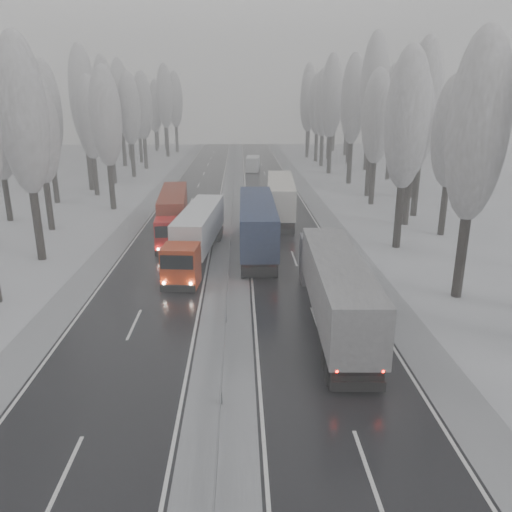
{
  "coord_description": "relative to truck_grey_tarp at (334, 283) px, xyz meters",
  "views": [
    {
      "loc": [
        0.88,
        -14.32,
        12.4
      ],
      "look_at": [
        1.95,
        17.87,
        2.2
      ],
      "focal_mm": 35.0,
      "sensor_mm": 36.0,
      "label": 1
    }
  ],
  "objects": [
    {
      "name": "median_guardrail",
      "position": [
        -6.17,
        18.07,
        -1.87
      ],
      "size": [
        0.12,
        200.0,
        0.76
      ],
      "color": "slate",
      "rests_on": "ground"
    },
    {
      "name": "tree_60",
      "position": [
        -23.92,
        22.29,
        7.12
      ],
      "size": [
        3.6,
        3.6,
        14.84
      ],
      "color": "black",
      "rests_on": "ground"
    },
    {
      "name": "tree_16",
      "position": [
        8.87,
        3.75,
        8.2
      ],
      "size": [
        3.6,
        3.6,
        16.53
      ],
      "color": "black",
      "rests_on": "ground"
    },
    {
      "name": "tree_38",
      "position": [
        12.56,
        104.81,
        9.12
      ],
      "size": [
        3.6,
        3.6,
        17.97
      ],
      "color": "black",
      "rests_on": "ground"
    },
    {
      "name": "tree_37",
      "position": [
        17.85,
        98.25,
        8.1
      ],
      "size": [
        3.6,
        3.6,
        16.37
      ],
      "color": "black",
      "rests_on": "ground"
    },
    {
      "name": "tree_71",
      "position": [
        -27.26,
        71.28,
        10.16
      ],
      "size": [
        3.6,
        3.6,
        19.61
      ],
      "color": "black",
      "rests_on": "ground"
    },
    {
      "name": "carriageway_left",
      "position": [
        -11.42,
        18.09,
        -2.45
      ],
      "size": [
        7.5,
        200.0,
        0.03
      ],
      "primitive_type": "cube",
      "color": "black",
      "rests_on": "ground"
    },
    {
      "name": "tree_74",
      "position": [
        -21.24,
        87.41,
        10.21
      ],
      "size": [
        3.6,
        3.6,
        19.68
      ],
      "color": "black",
      "rests_on": "ground"
    },
    {
      "name": "tree_27",
      "position": [
        18.55,
        53.36,
        8.89
      ],
      "size": [
        3.6,
        3.6,
        17.62
      ],
      "color": "black",
      "rests_on": "ground"
    },
    {
      "name": "tree_19",
      "position": [
        13.85,
        19.12,
        6.95
      ],
      "size": [
        3.6,
        3.6,
        14.57
      ],
      "color": "black",
      "rests_on": "ground"
    },
    {
      "name": "tree_77",
      "position": [
        -25.83,
        100.81,
        6.79
      ],
      "size": [
        3.6,
        3.6,
        14.32
      ],
      "color": "black",
      "rests_on": "ground"
    },
    {
      "name": "tree_73",
      "position": [
        -27.99,
        80.62,
        8.64
      ],
      "size": [
        3.6,
        3.6,
        17.22
      ],
      "color": "black",
      "rests_on": "ground"
    },
    {
      "name": "tree_66",
      "position": [
        -24.33,
        50.43,
        7.37
      ],
      "size": [
        3.6,
        3.6,
        15.23
      ],
      "color": "black",
      "rests_on": "ground"
    },
    {
      "name": "tree_79",
      "position": [
        -26.5,
        107.4,
        8.54
      ],
      "size": [
        3.6,
        3.6,
        17.07
      ],
      "color": "black",
      "rests_on": "ground"
    },
    {
      "name": "tree_26",
      "position": [
        11.39,
        49.36,
        9.64
      ],
      "size": [
        3.6,
        3.6,
        18.78
      ],
      "color": "black",
      "rests_on": "ground"
    },
    {
      "name": "tree_68",
      "position": [
        -22.75,
        57.2,
        8.28
      ],
      "size": [
        3.6,
        3.6,
        16.65
      ],
      "color": "black",
      "rests_on": "ground"
    },
    {
      "name": "tree_28",
      "position": [
        10.17,
        60.04,
        10.17
      ],
      "size": [
        3.6,
        3.6,
        19.62
      ],
      "color": "black",
      "rests_on": "ground"
    },
    {
      "name": "tree_63",
      "position": [
        -28.02,
        35.81,
        8.43
      ],
      "size": [
        3.6,
        3.6,
        16.88
      ],
      "color": "black",
      "rests_on": "ground"
    },
    {
      "name": "tree_58",
      "position": [
        -21.29,
        12.65,
        8.64
      ],
      "size": [
        3.6,
        3.6,
        17.21
      ],
      "color": "black",
      "rests_on": "ground"
    },
    {
      "name": "tree_34",
      "position": [
        9.56,
        84.4,
        8.9
      ],
      "size": [
        3.6,
        3.6,
        17.63
      ],
      "color": "black",
      "rests_on": "ground"
    },
    {
      "name": "truck_blue_box",
      "position": [
        -3.87,
        14.61,
        0.13
      ],
      "size": [
        2.86,
        17.38,
        4.45
      ],
      "rotation": [
        0.0,
        0.0,
        -0.01
      ],
      "color": "#1D1F4A",
      "rests_on": "ground"
    },
    {
      "name": "tree_72",
      "position": [
        -25.1,
        76.62,
        7.29
      ],
      "size": [
        3.6,
        3.6,
        15.11
      ],
      "color": "black",
      "rests_on": "ground"
    },
    {
      "name": "truck_cream_box",
      "position": [
        -0.92,
        26.62,
        0.05
      ],
      "size": [
        3.67,
        16.94,
        4.31
      ],
      "rotation": [
        0.0,
        0.0,
        -0.06
      ],
      "color": "#BCB6A6",
      "rests_on": "ground"
    },
    {
      "name": "tree_23",
      "position": [
        17.14,
        37.69,
        6.3
      ],
      "size": [
        3.6,
        3.6,
        13.55
      ],
      "color": "black",
      "rests_on": "ground"
    },
    {
      "name": "tree_31",
      "position": [
        16.31,
        73.79,
        9.51
      ],
      "size": [
        3.6,
        3.6,
        18.58
      ],
      "color": "black",
      "rests_on": "ground"
    },
    {
      "name": "carriageway_right",
      "position": [
        -0.92,
        18.09,
        -2.45
      ],
      "size": [
        7.5,
        200.0,
        0.03
      ],
      "primitive_type": "cube",
      "color": "black",
      "rests_on": "ground"
    },
    {
      "name": "tree_22",
      "position": [
        10.85,
        33.69,
        7.78
      ],
      "size": [
        3.6,
        3.6,
        15.86
      ],
      "color": "black",
      "rests_on": "ground"
    },
    {
      "name": "tree_29",
      "position": [
        17.54,
        64.04,
        9.21
      ],
      "size": [
        3.6,
        3.6,
        18.11
      ],
      "color": "black",
      "rests_on": "ground"
    },
    {
      "name": "median_slush",
      "position": [
        -6.17,
        18.09,
        -2.45
      ],
      "size": [
        3.0,
        200.0,
        0.04
      ],
      "primitive_type": "cube",
      "color": "#9A9DA1",
      "rests_on": "ground"
    },
    {
      "name": "truck_red_red",
      "position": [
        -11.65,
        20.57,
        -0.24
      ],
      "size": [
        3.48,
        15.0,
        3.82
      ],
      "rotation": [
        0.0,
        0.0,
        0.08
      ],
      "color": "red",
      "rests_on": "ground"
    },
    {
      "name": "shoulder_right",
      "position": [
        4.03,
        18.09,
        -2.45
      ],
      "size": [
        2.4,
        200.0,
        0.04
      ],
      "primitive_type": "cube",
      "color": "#9A9DA1",
      "rests_on": "ground"
    },
    {
      "name": "tree_67",
      "position": [
        -25.71,
        54.43,
        8.56
      ],
      "size": [
        3.6,
        3.6,
        17.09
      ],
      "color": "black",
      "rests_on": "ground"
    },
    {
      "name": "ground",
      "position": [
        -6.17,
        -11.91,
        -2.47
      ],
      "size": [
        260.0,
        260.0,
        0.0
      ],
      "primitive_type": "plane",
      "color": "silver",
      "rests_on": "ground"
    },
    {
      "name": "tree_39",
      "position": [
        15.38,
        108.81,
        7.98
      ],
      "size": [
        3.6,
        3.6,
        16.19
      ],
      "color": "black",
      "rests_on": "ground"
    },
    {
      "name": "truck_grey_tarp",
      "position": [
        0.0,
        0.0,
        0.0
      ],
      "size": [
        3.16,
        16.56,
        4.23
      ],
      "rotation": [
        0.0,
        0.0,
        -0.03
      ],
      "color": "#56555B",
      "rests_on": "ground"
    },
    {
      "name": "tree_64",
      "position": [
        -24.43,
        40.8,
        7.49
      ],
      "size": [
        3.6,
        3.6,
        15.42
      ],
      "color": "black",
      "rests_on": "ground"
    },
    {
      "name": "tree_32",
      "position": [
        10.46,
        77.3,
        8.71
      ],
      "size": [
        3.6,
        3.6,
        17.33
      ],
      "color": "black",
      "rests_on": "ground"
    },
    {
      "name": "shoulder_left",
      "position": [
        -16.37,
        18.09,
        -2.45
      ],
      "size": [
        2.4,
        200.0,
        0.04
      ],
      "primitive_type": "cube",
      "color": "#9A9DA1",
      "rests_on": "ground"
    },
    {
      "name": "tree_78",
      "position": [
        -23.73,
        103.4,
        10.12
      ],
      "size": [
        3.6,
        3.6,
        19.55
      ],
      "color": "black",
      "rests_on": "ground"
    },
    {
      "name": "tree_25",
      "position": [
        18.64,
        43.11,
        10.05
      ],
      "size": [
        3.6,
        3.6,
        19.44
      ],
      "color": "black",
      "rests_on": "ground"
    },
    {
      "name": "tree_65",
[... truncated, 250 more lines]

